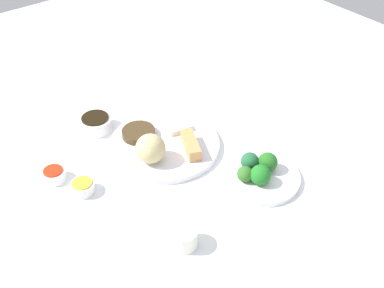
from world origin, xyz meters
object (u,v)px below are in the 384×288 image
(soy_sauce_bowl, at_px, (96,124))
(sauce_ramekin_hot_mustard, at_px, (83,188))
(main_plate, at_px, (164,145))
(teacup, at_px, (184,238))
(broccoli_plate, at_px, (261,177))
(sauce_ramekin_sweet_and_sour, at_px, (54,175))

(soy_sauce_bowl, xyz_separation_m, sauce_ramekin_hot_mustard, (0.20, -0.15, -0.00))
(main_plate, height_order, teacup, teacup)
(main_plate, xyz_separation_m, teacup, (0.29, -0.16, 0.02))
(broccoli_plate, bearing_deg, soy_sauce_bowl, -153.38)
(main_plate, bearing_deg, sauce_ramekin_sweet_and_sour, -103.26)
(broccoli_plate, distance_m, sauce_ramekin_hot_mustard, 0.43)
(soy_sauce_bowl, bearing_deg, sauce_ramekin_sweet_and_sour, -57.50)
(sauce_ramekin_hot_mustard, distance_m, sauce_ramekin_sweet_and_sour, 0.09)
(main_plate, xyz_separation_m, broccoli_plate, (0.25, 0.11, -0.00))
(broccoli_plate, distance_m, teacup, 0.28)
(sauce_ramekin_hot_mustard, xyz_separation_m, teacup, (0.28, 0.09, 0.01))
(soy_sauce_bowl, xyz_separation_m, sauce_ramekin_sweet_and_sour, (0.12, -0.18, -0.00))
(main_plate, relative_size, teacup, 4.95)
(soy_sauce_bowl, xyz_separation_m, teacup, (0.48, -0.06, 0.00))
(broccoli_plate, relative_size, sauce_ramekin_hot_mustard, 3.39)
(main_plate, relative_size, sauce_ramekin_hot_mustard, 5.15)
(sauce_ramekin_hot_mustard, bearing_deg, teacup, 18.48)
(broccoli_plate, bearing_deg, sauce_ramekin_sweet_and_sour, -128.27)
(main_plate, distance_m, broccoli_plate, 0.27)
(teacup, bearing_deg, sauce_ramekin_hot_mustard, -161.52)
(main_plate, height_order, sauce_ramekin_hot_mustard, sauce_ramekin_hot_mustard)
(main_plate, height_order, broccoli_plate, main_plate)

